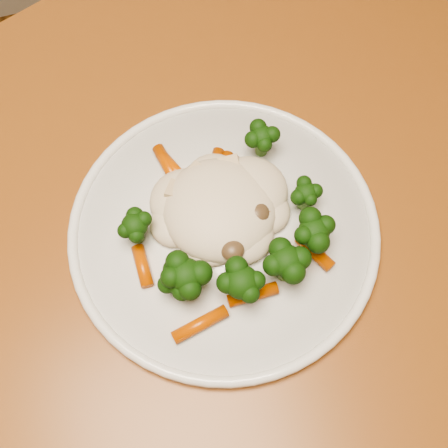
% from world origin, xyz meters
% --- Properties ---
extents(dining_table, '(1.42, 1.20, 0.75)m').
position_xyz_m(dining_table, '(0.32, 0.29, 0.65)').
color(dining_table, '#955422').
rests_on(dining_table, ground).
extents(plate, '(0.30, 0.30, 0.01)m').
position_xyz_m(plate, '(0.30, 0.32, 0.76)').
color(plate, white).
rests_on(plate, dining_table).
extents(meal, '(0.20, 0.20, 0.05)m').
position_xyz_m(meal, '(0.30, 0.31, 0.78)').
color(meal, beige).
rests_on(meal, plate).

